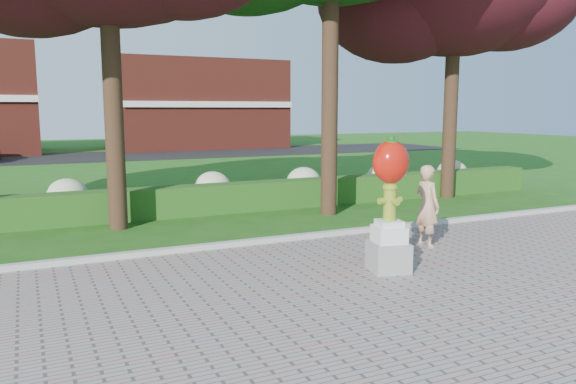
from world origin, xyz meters
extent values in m
plane|color=#205114|center=(0.00, 0.00, 0.00)|extent=(100.00, 100.00, 0.00)
cube|color=#ADADA5|center=(0.00, 3.00, 0.07)|extent=(40.00, 0.18, 0.15)
cube|color=#234B15|center=(0.00, 7.00, 0.40)|extent=(24.00, 0.70, 0.80)
ellipsoid|color=beige|center=(-3.00, 8.00, 0.55)|extent=(1.10, 1.10, 0.99)
ellipsoid|color=beige|center=(1.00, 8.00, 0.55)|extent=(1.10, 1.10, 0.99)
ellipsoid|color=beige|center=(4.00, 8.00, 0.55)|extent=(1.10, 1.10, 0.99)
ellipsoid|color=beige|center=(7.00, 8.00, 0.55)|extent=(1.10, 1.10, 0.99)
ellipsoid|color=beige|center=(10.00, 8.00, 0.55)|extent=(1.10, 1.10, 0.99)
cube|color=black|center=(0.00, 28.00, 0.01)|extent=(50.00, 8.00, 0.02)
cube|color=maroon|center=(8.00, 34.00, 3.20)|extent=(12.00, 8.00, 6.40)
cylinder|color=black|center=(-2.00, 6.00, 3.08)|extent=(0.44, 0.44, 6.16)
cylinder|color=black|center=(3.50, 5.50, 3.64)|extent=(0.44, 0.44, 7.28)
cylinder|color=black|center=(8.50, 6.50, 2.94)|extent=(0.44, 0.44, 5.88)
cube|color=gray|center=(1.71, 0.17, 0.30)|extent=(0.76, 0.76, 0.51)
cube|color=silver|center=(1.71, 0.17, 0.70)|extent=(0.61, 0.61, 0.29)
cube|color=silver|center=(1.71, 0.17, 0.89)|extent=(0.49, 0.49, 0.10)
cylinder|color=olive|center=(1.71, 0.17, 1.23)|extent=(0.23, 0.23, 0.57)
ellipsoid|color=olive|center=(1.71, 0.17, 1.52)|extent=(0.27, 0.27, 0.19)
cylinder|color=olive|center=(1.55, 0.17, 1.29)|extent=(0.12, 0.11, 0.11)
cylinder|color=olive|center=(1.88, 0.17, 1.29)|extent=(0.12, 0.11, 0.11)
cylinder|color=olive|center=(1.71, 0.02, 1.29)|extent=(0.12, 0.12, 0.12)
cylinder|color=olive|center=(1.71, 0.17, 1.60)|extent=(0.08, 0.08, 0.05)
ellipsoid|color=#B61409|center=(1.71, 0.17, 1.96)|extent=(0.64, 0.58, 0.74)
ellipsoid|color=#B61409|center=(1.53, 0.17, 1.94)|extent=(0.32, 0.32, 0.47)
ellipsoid|color=#B61409|center=(1.90, 0.17, 1.94)|extent=(0.32, 0.32, 0.47)
cylinder|color=#145917|center=(1.71, 0.17, 2.33)|extent=(0.10, 0.10, 0.12)
ellipsoid|color=#145917|center=(1.71, 0.17, 2.30)|extent=(0.25, 0.25, 0.08)
imported|color=tan|center=(3.47, 1.33, 0.89)|extent=(0.45, 0.65, 1.69)
camera|label=1|loc=(-3.94, -7.71, 2.84)|focal=35.00mm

